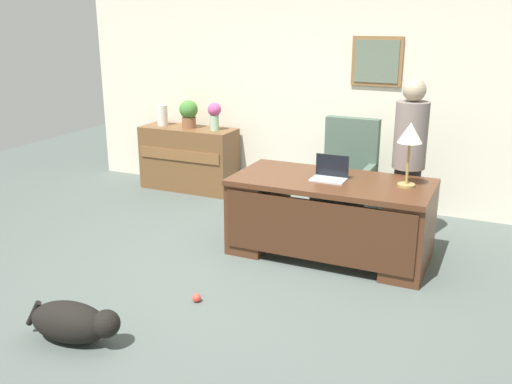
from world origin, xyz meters
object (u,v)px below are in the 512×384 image
object	(u,v)px
vase_with_flowers	(214,114)
dog_lying	(74,322)
person_standing	(409,161)
potted_plant	(189,113)
desk	(329,215)
credenza	(189,159)
dog_toy_ball	(197,298)
laptop	(330,173)
vase_empty	(162,115)
armchair	(346,178)
desk_lamp	(410,137)

from	to	relation	value
vase_with_flowers	dog_lying	bearing A→B (deg)	-77.60
person_standing	potted_plant	distance (m)	3.05
vase_with_flowers	potted_plant	world-z (taller)	potted_plant
desk	credenza	bearing A→B (deg)	150.15
desk	person_standing	xyz separation A→B (m)	(0.60, 0.61, 0.45)
dog_lying	potted_plant	bearing A→B (deg)	108.04
vase_with_flowers	potted_plant	xyz separation A→B (m)	(-0.38, 0.00, -0.01)
credenza	dog_toy_ball	xyz separation A→B (m)	(1.68, -2.71, -0.38)
laptop	vase_with_flowers	world-z (taller)	vase_with_flowers
credenza	vase_empty	distance (m)	0.67
desk	dog_toy_ball	size ratio (longest dim) A/B	26.28
desk	laptop	size ratio (longest dim) A/B	5.83
laptop	vase_with_flowers	distance (m)	2.37
vase_empty	armchair	bearing A→B (deg)	-7.96
person_standing	armchair	bearing A→B (deg)	152.10
desk_lamp	vase_empty	xyz separation A→B (m)	(-3.44, 1.27, -0.25)
armchair	person_standing	size ratio (longest dim) A/B	0.69
desk	desk_lamp	size ratio (longest dim) A/B	3.19
credenza	armchair	world-z (taller)	armchair
laptop	dog_toy_ball	bearing A→B (deg)	-115.77
vase_empty	vase_with_flowers	bearing A→B (deg)	-0.00
laptop	desk_lamp	size ratio (longest dim) A/B	0.55
desk	dog_toy_ball	distance (m)	1.56
armchair	person_standing	xyz separation A→B (m)	(0.72, -0.38, 0.36)
vase_with_flowers	dog_toy_ball	world-z (taller)	vase_with_flowers
person_standing	credenza	bearing A→B (deg)	165.86
armchair	potted_plant	distance (m)	2.32
credenza	person_standing	distance (m)	3.10
desk	armchair	size ratio (longest dim) A/B	1.61
desk_lamp	person_standing	bearing A→B (deg)	98.56
laptop	dog_toy_ball	size ratio (longest dim) A/B	4.51
laptop	vase_with_flowers	xyz separation A→B (m)	(-1.95, 1.33, 0.22)
credenza	potted_plant	bearing A→B (deg)	3.83
desk_lamp	vase_with_flowers	size ratio (longest dim) A/B	1.67
credenza	laptop	distance (m)	2.73
dog_toy_ball	desk_lamp	bearing A→B (deg)	46.63
potted_plant	dog_toy_ball	xyz separation A→B (m)	(1.66, -2.72, -0.99)
desk_lamp	dog_toy_ball	xyz separation A→B (m)	(-1.37, -1.45, -1.18)
credenza	potted_plant	xyz separation A→B (m)	(0.02, 0.00, 0.61)
credenza	potted_plant	size ratio (longest dim) A/B	3.53
person_standing	laptop	distance (m)	0.85
credenza	vase_empty	world-z (taller)	vase_empty
desk_lamp	dog_toy_ball	world-z (taller)	desk_lamp
desk	vase_with_flowers	bearing A→B (deg)	145.38
armchair	vase_empty	world-z (taller)	armchair
potted_plant	dog_toy_ball	size ratio (longest dim) A/B	5.07
person_standing	vase_with_flowers	world-z (taller)	person_standing
vase_with_flowers	vase_empty	xyz separation A→B (m)	(-0.79, 0.00, -0.07)
desk_lamp	desk	bearing A→B (deg)	-171.77
person_standing	potted_plant	size ratio (longest dim) A/B	4.66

